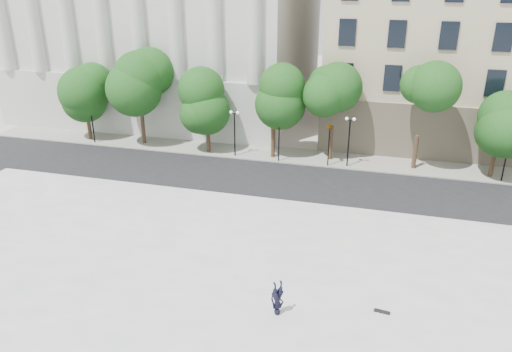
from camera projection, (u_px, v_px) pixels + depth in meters
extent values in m
plane|color=beige|center=(194.00, 329.00, 23.49)|extent=(160.00, 160.00, 0.00)
cube|color=silver|center=(215.00, 288.00, 26.08)|extent=(44.00, 22.00, 0.45)
cube|color=black|center=(277.00, 182.00, 39.52)|extent=(60.00, 8.00, 0.02)
cube|color=gray|center=(292.00, 156.00, 44.84)|extent=(60.00, 4.00, 0.12)
cylinder|color=black|center=(279.00, 143.00, 42.88)|extent=(0.10, 0.10, 3.50)
imported|color=black|center=(279.00, 120.00, 42.07)|extent=(0.67, 1.75, 0.69)
cylinder|color=black|center=(329.00, 147.00, 41.86)|extent=(0.10, 0.10, 3.50)
imported|color=black|center=(330.00, 123.00, 41.03)|extent=(0.86, 1.97, 0.78)
imported|color=black|center=(277.00, 309.00, 23.72)|extent=(1.58, 1.85, 0.49)
cube|color=black|center=(382.00, 312.00, 23.90)|extent=(0.78, 0.29, 0.08)
cylinder|color=#382619|center=(89.00, 128.00, 48.74)|extent=(0.36, 0.36, 2.39)
sphere|color=#144213|center=(85.00, 95.00, 47.48)|extent=(4.34, 4.34, 4.34)
cylinder|color=#382619|center=(143.00, 129.00, 47.45)|extent=(0.36, 0.36, 3.03)
sphere|color=#144213|center=(139.00, 86.00, 45.86)|extent=(4.45, 4.45, 4.45)
cylinder|color=#382619|center=(208.00, 140.00, 45.35)|extent=(0.36, 0.36, 2.42)
sphere|color=#144213|center=(207.00, 105.00, 44.08)|extent=(4.25, 4.25, 4.25)
cylinder|color=#382619|center=(273.00, 142.00, 43.96)|extent=(0.36, 0.36, 2.96)
sphere|color=#144213|center=(274.00, 97.00, 42.41)|extent=(4.13, 4.13, 4.13)
cylinder|color=#382619|center=(331.00, 143.00, 43.42)|extent=(0.36, 0.36, 3.10)
sphere|color=#144213|center=(333.00, 96.00, 41.79)|extent=(3.56, 3.56, 3.56)
cylinder|color=#382619|center=(415.00, 153.00, 41.48)|extent=(0.36, 0.36, 2.95)
sphere|color=#144213|center=(421.00, 106.00, 39.92)|extent=(3.66, 3.66, 3.66)
cylinder|color=#382619|center=(493.00, 162.00, 39.91)|extent=(0.36, 0.36, 2.65)
sphere|color=#144213|center=(501.00, 119.00, 38.52)|extent=(3.72, 3.72, 3.72)
cylinder|color=black|center=(93.00, 124.00, 47.41)|extent=(0.12, 0.12, 3.89)
cube|color=black|center=(90.00, 104.00, 46.66)|extent=(0.60, 0.06, 0.06)
sphere|color=white|center=(87.00, 103.00, 46.69)|extent=(0.28, 0.28, 0.28)
sphere|color=white|center=(93.00, 103.00, 46.55)|extent=(0.28, 0.28, 0.28)
cylinder|color=black|center=(235.00, 135.00, 44.02)|extent=(0.12, 0.12, 4.00)
cube|color=black|center=(234.00, 114.00, 43.25)|extent=(0.60, 0.06, 0.06)
sphere|color=white|center=(231.00, 112.00, 43.28)|extent=(0.28, 0.28, 0.28)
sphere|color=white|center=(238.00, 113.00, 43.14)|extent=(0.28, 0.28, 0.28)
cylinder|color=black|center=(349.00, 144.00, 41.62)|extent=(0.12, 0.12, 4.16)
cube|color=black|center=(350.00, 120.00, 40.81)|extent=(0.60, 0.06, 0.06)
sphere|color=white|center=(347.00, 119.00, 40.85)|extent=(0.28, 0.28, 0.28)
sphere|color=white|center=(354.00, 119.00, 40.70)|extent=(0.28, 0.28, 0.28)
cylinder|color=black|center=(506.00, 160.00, 38.81)|extent=(0.12, 0.12, 3.78)
cube|color=black|center=(510.00, 136.00, 38.08)|extent=(0.60, 0.06, 0.06)
sphere|color=white|center=(506.00, 135.00, 38.11)|extent=(0.28, 0.28, 0.28)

